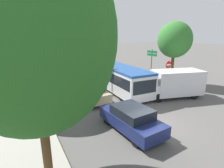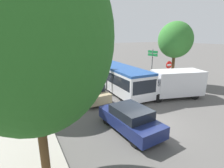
# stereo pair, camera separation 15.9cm
# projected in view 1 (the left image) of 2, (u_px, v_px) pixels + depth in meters

# --- Properties ---
(ground_plane) EXTENTS (200.00, 200.00, 0.00)m
(ground_plane) POSITION_uv_depth(u_px,v_px,m) (150.00, 123.00, 10.60)
(ground_plane) COLOR #565451
(kerb_strip_left) EXTENTS (3.20, 41.16, 0.14)m
(kerb_strip_left) POSITION_uv_depth(u_px,v_px,m) (16.00, 80.00, 20.45)
(kerb_strip_left) COLOR #9E998E
(kerb_strip_left) RESTS_ON ground
(articulated_bus) EXTENTS (3.18, 16.02, 2.36)m
(articulated_bus) POSITION_uv_depth(u_px,v_px,m) (103.00, 70.00, 19.71)
(articulated_bus) COLOR silver
(articulated_bus) RESTS_ON ground
(city_bus_rear) EXTENTS (2.63, 11.44, 2.46)m
(city_bus_rear) POSITION_uv_depth(u_px,v_px,m) (42.00, 54.00, 35.65)
(city_bus_rear) COLOR red
(city_bus_rear) RESTS_ON ground
(queued_car_navy) EXTENTS (1.97, 4.16, 1.41)m
(queued_car_navy) POSITION_uv_depth(u_px,v_px,m) (131.00, 119.00, 9.61)
(queued_car_navy) COLOR navy
(queued_car_navy) RESTS_ON ground
(queued_car_tan) EXTENTS (2.01, 4.25, 1.44)m
(queued_car_tan) POSITION_uv_depth(u_px,v_px,m) (90.00, 92.00, 14.16)
(queued_car_tan) COLOR tan
(queued_car_tan) RESTS_ON ground
(queued_car_silver) EXTENTS (2.15, 4.54, 1.54)m
(queued_car_silver) POSITION_uv_depth(u_px,v_px,m) (74.00, 78.00, 18.30)
(queued_car_silver) COLOR #B7BABF
(queued_car_silver) RESTS_ON ground
(queued_car_graphite) EXTENTS (1.92, 4.06, 1.38)m
(queued_car_graphite) POSITION_uv_depth(u_px,v_px,m) (58.00, 70.00, 23.19)
(queued_car_graphite) COLOR #47474C
(queued_car_graphite) RESTS_ON ground
(white_van) EXTENTS (5.35, 3.28, 2.31)m
(white_van) POSITION_uv_depth(u_px,v_px,m) (174.00, 83.00, 14.77)
(white_van) COLOR silver
(white_van) RESTS_ON ground
(traffic_light) EXTENTS (0.33, 0.37, 3.40)m
(traffic_light) POSITION_uv_depth(u_px,v_px,m) (106.00, 67.00, 14.97)
(traffic_light) COLOR #56595E
(traffic_light) RESTS_ON ground
(no_entry_sign) EXTENTS (0.70, 0.08, 2.82)m
(no_entry_sign) POSITION_uv_depth(u_px,v_px,m) (168.00, 71.00, 16.54)
(no_entry_sign) COLOR #56595E
(no_entry_sign) RESTS_ON ground
(direction_sign_post) EXTENTS (0.25, 1.40, 3.60)m
(direction_sign_post) POSITION_uv_depth(u_px,v_px,m) (152.00, 58.00, 20.30)
(direction_sign_post) COLOR #56595E
(direction_sign_post) RESTS_ON ground
(tree_left_near) EXTENTS (5.07, 5.07, 8.22)m
(tree_left_near) POSITION_uv_depth(u_px,v_px,m) (33.00, 36.00, 5.20)
(tree_left_near) COLOR #51381E
(tree_left_near) RESTS_ON ground
(tree_left_mid) EXTENTS (4.56, 4.56, 7.03)m
(tree_left_mid) POSITION_uv_depth(u_px,v_px,m) (21.00, 41.00, 12.24)
(tree_left_mid) COLOR #51381E
(tree_left_mid) RESTS_ON ground
(tree_left_far) EXTENTS (4.60, 4.60, 7.20)m
(tree_left_far) POSITION_uv_depth(u_px,v_px,m) (18.00, 37.00, 20.25)
(tree_left_far) COLOR #51381E
(tree_left_far) RESTS_ON ground
(tree_left_distant) EXTENTS (4.81, 4.81, 7.23)m
(tree_left_distant) POSITION_uv_depth(u_px,v_px,m) (12.00, 38.00, 27.75)
(tree_left_distant) COLOR #51381E
(tree_left_distant) RESTS_ON ground
(tree_right_near) EXTENTS (3.49, 3.49, 6.53)m
(tree_right_near) POSITION_uv_depth(u_px,v_px,m) (174.00, 41.00, 17.95)
(tree_right_near) COLOR #51381E
(tree_right_near) RESTS_ON ground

